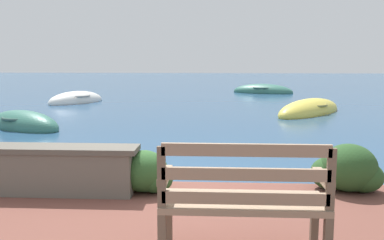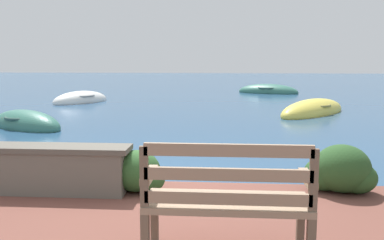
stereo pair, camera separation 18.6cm
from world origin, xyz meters
TOP-DOWN VIEW (x-y plane):
  - ground_plane at (0.00, 0.00)m, footprint 80.00×80.00m
  - park_bench at (1.09, -1.98)m, footprint 1.27×0.48m
  - stone_wall at (-1.24, -0.53)m, footprint 2.51×0.39m
  - hedge_clump_left at (0.05, -0.40)m, footprint 0.70×0.50m
  - hedge_clump_centre at (2.38, -0.25)m, footprint 0.80×0.58m
  - rowboat_nearest at (-3.85, 5.04)m, footprint 2.54×2.04m
  - rowboat_mid at (3.77, 8.17)m, footprint 2.89×3.25m
  - rowboat_far at (-4.44, 10.82)m, footprint 2.20×2.59m
  - rowboat_outer at (3.14, 15.64)m, footprint 3.12×2.06m

SIDE VIEW (x-z plane):
  - ground_plane at x=0.00m, z-range 0.00..0.00m
  - rowboat_outer at x=3.14m, z-range -0.31..0.45m
  - rowboat_nearest at x=-3.85m, z-range -0.32..0.45m
  - rowboat_mid at x=3.77m, z-range -0.33..0.47m
  - rowboat_far at x=-4.44m, z-range -0.32..0.45m
  - hedge_clump_left at x=0.05m, z-range 0.19..0.66m
  - hedge_clump_centre at x=2.38m, z-range 0.18..0.73m
  - stone_wall at x=-1.24m, z-range 0.22..0.77m
  - park_bench at x=1.09m, z-range 0.24..1.16m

